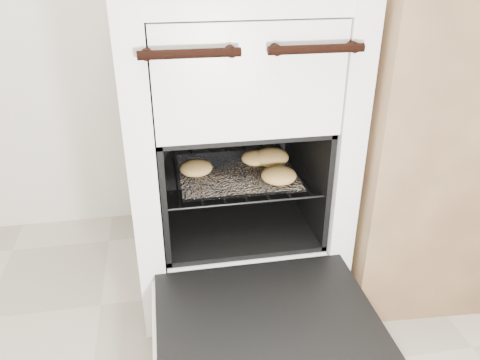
% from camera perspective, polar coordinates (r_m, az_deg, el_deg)
% --- Properties ---
extents(stove, '(0.58, 0.64, 0.89)m').
position_cam_1_polar(stove, '(1.40, -1.02, 4.30)').
color(stove, white).
rests_on(stove, ground).
extents(oven_door, '(0.52, 0.40, 0.04)m').
position_cam_1_polar(oven_door, '(1.13, 3.25, -16.76)').
color(oven_door, black).
rests_on(oven_door, stove).
extents(oven_rack, '(0.42, 0.40, 0.01)m').
position_cam_1_polar(oven_rack, '(1.37, -0.57, 1.11)').
color(oven_rack, black).
rests_on(oven_rack, stove).
extents(foil_sheet, '(0.33, 0.29, 0.01)m').
position_cam_1_polar(foil_sheet, '(1.35, -0.43, 0.99)').
color(foil_sheet, white).
rests_on(foil_sheet, oven_rack).
extents(baked_rolls, '(0.35, 0.25, 0.05)m').
position_cam_1_polar(baked_rolls, '(1.34, 1.70, 1.97)').
color(baked_rolls, '#DEB258').
rests_on(baked_rolls, foil_sheet).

